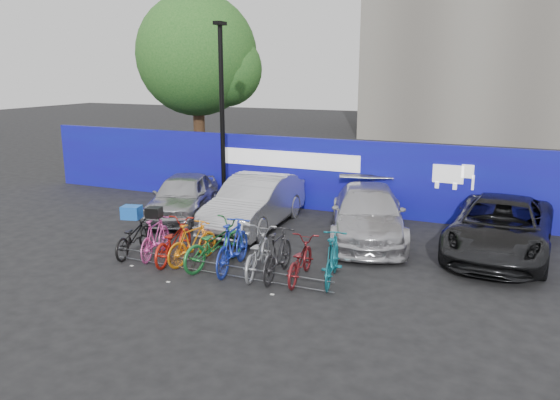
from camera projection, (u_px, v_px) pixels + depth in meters
The scene contains 21 objects.
ground at pixel (230, 267), 13.03m from camera, with size 100.00×100.00×0.00m, color black.
hoarding at pixel (317, 174), 18.09m from camera, with size 22.00×0.18×2.40m.
tree at pixel (202, 58), 23.45m from camera, with size 5.40×5.20×7.80m.
lamppost at pixel (222, 110), 18.32m from camera, with size 0.25×0.50×6.11m.
bike_rack at pixel (218, 269), 12.46m from camera, with size 5.60×0.03×0.30m.
car_0 at pixel (183, 196), 17.28m from camera, with size 1.64×4.09×1.39m, color #A5A5AA.
car_1 at pixel (255, 202), 16.14m from camera, with size 1.61×4.63×1.52m, color #ACACB1.
car_2 at pixel (368, 214), 15.10m from camera, with size 1.97×4.86×1.41m, color #B7B6BB.
car_3 at pixel (500, 227), 13.78m from camera, with size 2.35×5.10×1.42m, color black.
bike_0 at pixel (133, 236), 13.84m from camera, with size 0.62×1.78×0.93m, color black.
bike_1 at pixel (155, 237), 13.62m from camera, with size 0.48×1.70×1.02m, color #ED4FAC.
bike_2 at pixel (173, 241), 13.34m from camera, with size 0.66×1.91×1.00m, color #B31A0F.
bike_3 at pixel (193, 243), 13.20m from camera, with size 0.48×1.70×1.02m, color orange.
bike_4 at pixel (214, 244), 12.98m from camera, with size 0.73×2.10×1.10m, color #1E6E2F.
bike_5 at pixel (233, 246), 12.68m from camera, with size 0.57×2.00×1.20m, color #1D33B3.
bike_6 at pixel (257, 252), 12.51m from camera, with size 0.67×1.93×1.01m, color #929498.
bike_7 at pixel (278, 254), 12.25m from camera, with size 0.53×1.86×1.12m, color #242326.
bike_8 at pixel (300, 260), 12.13m from camera, with size 0.62×1.78×0.93m, color maroon.
bike_9 at pixel (332, 258), 11.97m from camera, with size 0.52×1.85×1.11m, color #10606D.
cargo_crate at pixel (132, 212), 13.69m from camera, with size 0.46×0.35×0.33m, color blue.
cargo_topcase at pixel (154, 212), 13.47m from camera, with size 0.35×0.32×0.26m, color black.
Camera 1 is at (6.02, -10.79, 4.60)m, focal length 35.00 mm.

